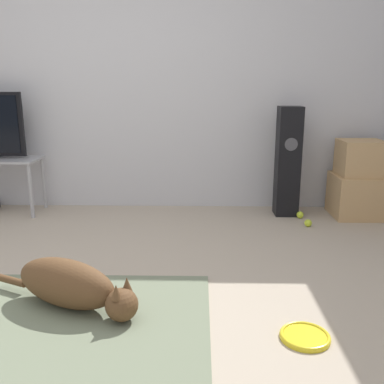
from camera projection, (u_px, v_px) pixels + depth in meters
ground_plane at (74, 304)px, 2.47m from camera, size 12.00×12.00×0.00m
wall_back at (127, 80)px, 4.19m from camera, size 8.00×0.06×2.55m
area_rug at (37, 318)px, 2.31m from camera, size 1.87×1.07×0.01m
dog at (72, 285)px, 2.39m from camera, size 0.93×0.49×0.28m
frisbee at (305, 336)px, 2.14m from camera, size 0.25×0.25×0.03m
cardboard_box_lower at (358, 196)px, 4.09m from camera, size 0.49×0.45×0.40m
cardboard_box_upper at (361, 158)px, 4.01m from camera, size 0.39×0.36×0.33m
floor_speaker at (288, 162)px, 4.06m from camera, size 0.22×0.22×1.04m
tennis_ball_by_boxes at (308, 223)px, 3.81m from camera, size 0.07×0.07×0.07m
tennis_ball_near_speaker at (300, 215)px, 4.05m from camera, size 0.07×0.07×0.07m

